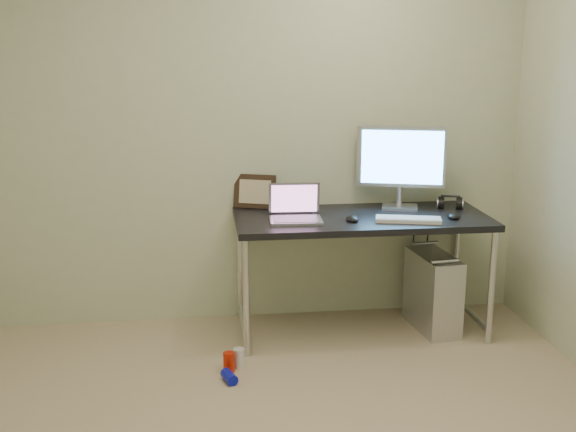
# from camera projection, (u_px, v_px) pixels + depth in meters

# --- Properties ---
(wall_back) EXTENTS (3.50, 0.02, 2.50)m
(wall_back) POSITION_uv_depth(u_px,v_px,m) (253.00, 129.00, 4.56)
(wall_back) COLOR beige
(wall_back) RESTS_ON ground
(desk) EXTENTS (1.55, 0.68, 0.75)m
(desk) POSITION_uv_depth(u_px,v_px,m) (361.00, 229.00, 4.45)
(desk) COLOR black
(desk) RESTS_ON ground
(tower_computer) EXTENTS (0.26, 0.49, 0.52)m
(tower_computer) POSITION_uv_depth(u_px,v_px,m) (433.00, 292.00, 4.58)
(tower_computer) COLOR silver
(tower_computer) RESTS_ON ground
(cable_a) EXTENTS (0.01, 0.16, 0.69)m
(cable_a) POSITION_uv_depth(u_px,v_px,m) (412.00, 254.00, 4.84)
(cable_a) COLOR black
(cable_a) RESTS_ON ground
(cable_b) EXTENTS (0.02, 0.11, 0.71)m
(cable_b) POSITION_uv_depth(u_px,v_px,m) (425.00, 258.00, 4.84)
(cable_b) COLOR black
(cable_b) RESTS_ON ground
(can_red) EXTENTS (0.08, 0.08, 0.12)m
(can_red) POSITION_uv_depth(u_px,v_px,m) (229.00, 362.00, 4.01)
(can_red) COLOR red
(can_red) RESTS_ON ground
(can_white) EXTENTS (0.07, 0.07, 0.12)m
(can_white) POSITION_uv_depth(u_px,v_px,m) (239.00, 358.00, 4.06)
(can_white) COLOR silver
(can_white) RESTS_ON ground
(can_blue) EXTENTS (0.09, 0.13, 0.06)m
(can_blue) POSITION_uv_depth(u_px,v_px,m) (229.00, 377.00, 3.90)
(can_blue) COLOR #0E15C0
(can_blue) RESTS_ON ground
(laptop) EXTENTS (0.32, 0.27, 0.21)m
(laptop) POSITION_uv_depth(u_px,v_px,m) (295.00, 212.00, 4.32)
(laptop) COLOR silver
(laptop) RESTS_ON desk
(monitor) EXTENTS (0.55, 0.22, 0.53)m
(monitor) POSITION_uv_depth(u_px,v_px,m) (401.00, 161.00, 4.56)
(monitor) COLOR silver
(monitor) RESTS_ON desk
(keyboard) EXTENTS (0.40, 0.22, 0.02)m
(keyboard) POSITION_uv_depth(u_px,v_px,m) (408.00, 219.00, 4.29)
(keyboard) COLOR silver
(keyboard) RESTS_ON desk
(mouse_right) EXTENTS (0.10, 0.13, 0.04)m
(mouse_right) POSITION_uv_depth(u_px,v_px,m) (454.00, 215.00, 4.37)
(mouse_right) COLOR black
(mouse_right) RESTS_ON desk
(mouse_left) EXTENTS (0.07, 0.12, 0.04)m
(mouse_left) POSITION_uv_depth(u_px,v_px,m) (352.00, 218.00, 4.30)
(mouse_left) COLOR black
(mouse_left) RESTS_ON desk
(headphones) EXTENTS (0.18, 0.10, 0.10)m
(headphones) POSITION_uv_depth(u_px,v_px,m) (450.00, 204.00, 4.63)
(headphones) COLOR black
(headphones) RESTS_ON desk
(picture_frame) EXTENTS (0.28, 0.16, 0.22)m
(picture_frame) POSITION_uv_depth(u_px,v_px,m) (255.00, 191.00, 4.61)
(picture_frame) COLOR black
(picture_frame) RESTS_ON desk
(webcam) EXTENTS (0.04, 0.04, 0.11)m
(webcam) POSITION_uv_depth(u_px,v_px,m) (292.00, 195.00, 4.62)
(webcam) COLOR silver
(webcam) RESTS_ON desk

